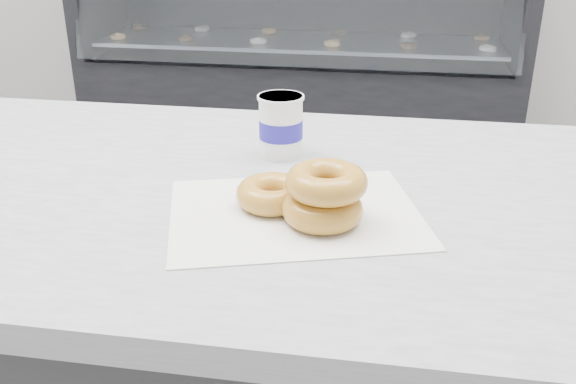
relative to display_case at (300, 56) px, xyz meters
name	(u,v)px	position (x,y,z in m)	size (l,w,h in m)	color
ground	(195,372)	(0.00, -2.12, -0.49)	(5.00, 5.00, 0.00)	gray
display_case	(300,56)	(0.00, 0.00, 0.00)	(2.40, 0.74, 1.25)	black
wax_paper	(295,213)	(0.41, -2.80, 0.41)	(0.34, 0.26, 0.00)	silver
donut_single	(272,194)	(0.37, -2.79, 0.43)	(0.10, 0.10, 0.04)	gold
donut_stack	(324,196)	(0.45, -2.82, 0.45)	(0.12, 0.12, 0.08)	gold
coffee_cup	(281,125)	(0.35, -2.58, 0.46)	(0.09, 0.09, 0.10)	white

